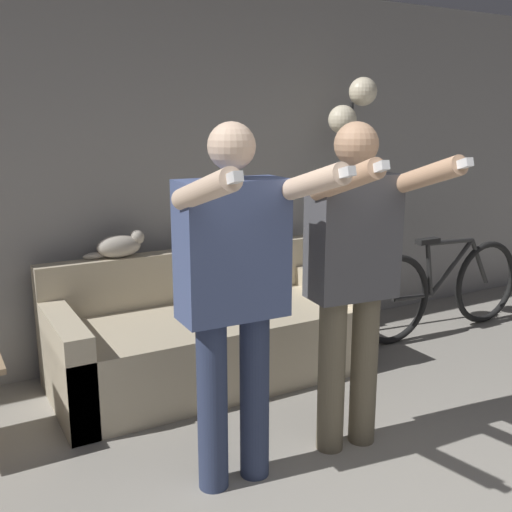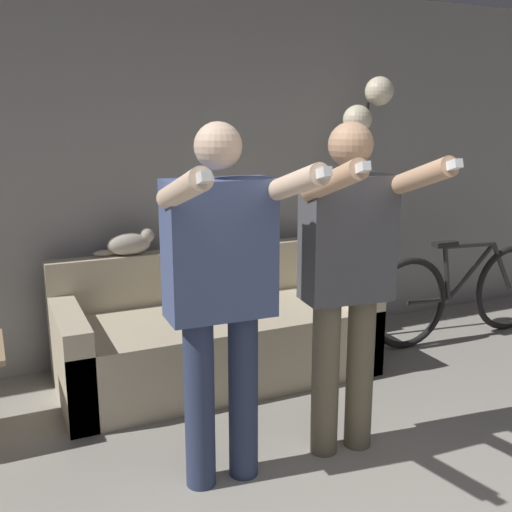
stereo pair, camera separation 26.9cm
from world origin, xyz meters
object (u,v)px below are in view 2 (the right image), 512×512
Objects in this scene: person_left at (221,282)px; cat at (130,243)px; floor_lamp at (367,132)px; bicycle at (461,293)px; couch at (215,336)px; person_right at (348,269)px.

person_left reaches higher than cat.
floor_lamp reaches higher than bicycle.
person_left is (-0.40, -1.16, 0.71)m from couch.
person_left is at bearing -108.97° from couch.
cat is (-0.06, 1.50, -0.10)m from person_left.
couch is at bearing -36.60° from cat.
person_left is 1.00× the size of person_right.
cat is 2.54m from bicycle.
person_right is (0.66, -0.00, -0.01)m from person_left.
person_right is 2.08m from bicycle.
person_left is at bearing -156.92° from bicycle.
couch is 1.98m from bicycle.
person_left is 0.98× the size of bicycle.
cat is at bearing 168.64° from bicycle.
couch is at bearing 175.76° from bicycle.
floor_lamp reaches higher than person_right.
bicycle is (2.44, -0.49, -0.51)m from cat.
couch is at bearing -172.31° from floor_lamp.
floor_lamp is 1.45m from bicycle.
person_left is 2.65m from bicycle.
person_left is 1.51m from cat.
floor_lamp is at bearing 7.69° from couch.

